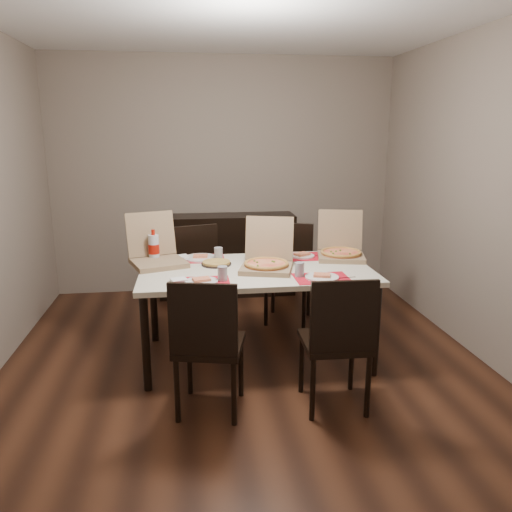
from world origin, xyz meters
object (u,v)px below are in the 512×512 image
object	(u,v)px
chair_near_left	(207,341)
dining_table	(256,276)
sideboard	(227,255)
pizza_box_center	(267,262)
chair_far_left	(201,271)
chair_far_right	(289,268)
dip_bowl	(260,262)
soda_bottle	(154,248)
chair_near_right	(338,338)

from	to	relation	value
chair_near_left	dining_table	bearing A→B (deg)	62.69
sideboard	pizza_box_center	size ratio (longest dim) A/B	2.92
chair_far_left	chair_far_right	distance (m)	0.85
dining_table	chair_far_right	world-z (taller)	chair_far_right
dining_table	dip_bowl	size ratio (longest dim) A/B	14.62
dining_table	dip_bowl	world-z (taller)	dip_bowl
soda_bottle	chair_far_left	bearing A→B (deg)	52.72
dining_table	soda_bottle	distance (m)	0.89
chair_far_left	chair_far_right	world-z (taller)	same
chair_near_left	pizza_box_center	size ratio (longest dim) A/B	1.81
dip_bowl	sideboard	bearing A→B (deg)	95.56
sideboard	soda_bottle	xyz separation A→B (m)	(-0.70, -1.36, 0.41)
chair_far_left	dip_bowl	world-z (taller)	chair_far_left
dip_bowl	chair_near_left	bearing A→B (deg)	-116.39
chair_near_right	chair_far_right	size ratio (longest dim) A/B	1.00
dining_table	chair_far_right	size ratio (longest dim) A/B	1.94
sideboard	chair_far_right	size ratio (longest dim) A/B	1.61
sideboard	soda_bottle	distance (m)	1.58
sideboard	dip_bowl	world-z (taller)	sideboard
dip_bowl	chair_near_right	bearing A→B (deg)	-70.06
sideboard	dining_table	xyz separation A→B (m)	(0.10, -1.68, 0.23)
chair_near_right	dip_bowl	bearing A→B (deg)	109.94
dining_table	pizza_box_center	bearing A→B (deg)	-23.70
chair_near_left	dip_bowl	size ratio (longest dim) A/B	7.56
pizza_box_center	chair_far_left	bearing A→B (deg)	119.74
sideboard	chair_near_right	bearing A→B (deg)	-78.60
chair_near_right	pizza_box_center	xyz separation A→B (m)	(-0.33, 0.84, 0.30)
chair_far_right	dip_bowl	distance (m)	0.84
chair_near_right	chair_far_right	xyz separation A→B (m)	(0.03, 1.70, 0.00)
chair_far_right	soda_bottle	size ratio (longest dim) A/B	3.45
chair_near_right	soda_bottle	world-z (taller)	soda_bottle
dip_bowl	dining_table	bearing A→B (deg)	-110.28
chair_near_right	chair_far_left	xyz separation A→B (m)	(-0.83, 1.71, 0.00)
chair_far_right	pizza_box_center	bearing A→B (deg)	-112.55
chair_far_left	pizza_box_center	xyz separation A→B (m)	(0.50, -0.87, 0.30)
dip_bowl	chair_far_left	bearing A→B (deg)	123.33
dining_table	sideboard	bearing A→B (deg)	93.50
dip_bowl	soda_bottle	xyz separation A→B (m)	(-0.85, 0.19, 0.10)
pizza_box_center	dip_bowl	distance (m)	0.17
dining_table	chair_near_left	world-z (taller)	chair_near_left
sideboard	dip_bowl	size ratio (longest dim) A/B	12.19
chair_far_left	dip_bowl	distance (m)	0.88
chair_far_left	chair_far_right	size ratio (longest dim) A/B	1.00
pizza_box_center	soda_bottle	world-z (taller)	pizza_box_center
dining_table	chair_near_left	size ratio (longest dim) A/B	1.94
sideboard	pizza_box_center	bearing A→B (deg)	-83.87
chair_near_right	pizza_box_center	bearing A→B (deg)	111.52
chair_near_right	soda_bottle	bearing A→B (deg)	135.56
dining_table	pizza_box_center	xyz separation A→B (m)	(0.08, -0.04, 0.13)
chair_near_left	chair_far_left	size ratio (longest dim) A/B	1.00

